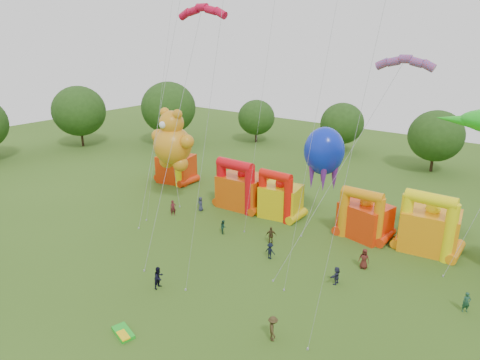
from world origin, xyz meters
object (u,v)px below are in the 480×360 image
Objects in this scene: octopus_kite at (322,163)px; spectator_4 at (271,235)px; teddy_bear_kite at (173,145)px; spectator_0 at (201,204)px; bouncy_castle_0 at (175,166)px; bouncy_castle_2 at (280,198)px.

spectator_4 is (-1.14, -8.38, -6.01)m from octopus_kite.
teddy_bear_kite is 17.57m from spectator_4.
teddy_bear_kite is at bearing -164.32° from spectator_0.
spectator_0 is (4.49, -0.17, -6.63)m from teddy_bear_kite.
bouncy_castle_0 is 1.04× the size of bouncy_castle_2.
spectator_0 is at bearing -29.88° from bouncy_castle_0.
spectator_4 reaches higher than spectator_0.
bouncy_castle_2 is at bearing 17.64° from teddy_bear_kite.
octopus_kite reaches higher than spectator_0.
bouncy_castle_0 reaches higher than bouncy_castle_2.
bouncy_castle_0 is at bearing 168.02° from spectator_0.
teddy_bear_kite reaches higher than spectator_0.
bouncy_castle_2 is 6.57m from octopus_kite.
octopus_kite is (17.27, 6.10, -0.58)m from teddy_bear_kite.
spectator_4 is (16.13, -2.29, -6.59)m from teddy_bear_kite.
octopus_kite is (4.18, 1.93, 4.68)m from bouncy_castle_2.
spectator_4 is at bearing -20.07° from bouncy_castle_0.
bouncy_castle_0 is 11.89m from spectator_0.
bouncy_castle_2 is 3.35× the size of spectator_0.
bouncy_castle_0 is at bearing 135.18° from teddy_bear_kite.
bouncy_castle_0 is 23.32m from spectator_4.
octopus_kite is (23.01, 0.39, 4.61)m from bouncy_castle_0.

